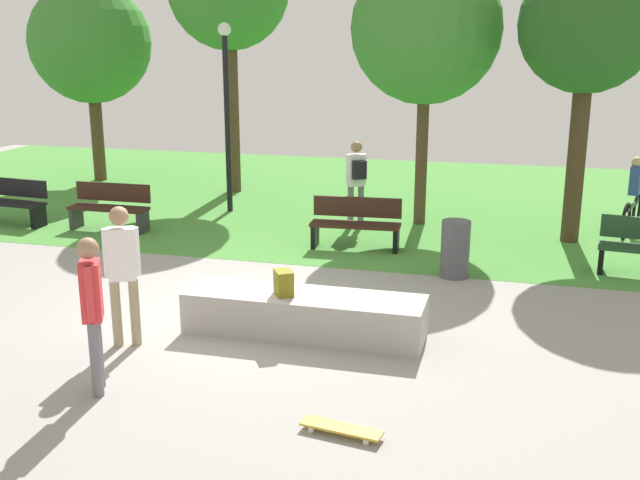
% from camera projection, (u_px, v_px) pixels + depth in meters
% --- Properties ---
extents(ground_plane, '(28.00, 28.00, 0.00)m').
position_uv_depth(ground_plane, '(237.00, 314.00, 10.19)').
color(ground_plane, gray).
extents(grass_lawn, '(26.60, 11.60, 0.01)m').
position_uv_depth(grass_lawn, '(360.00, 196.00, 17.84)').
color(grass_lawn, '#478C38').
rests_on(grass_lawn, ground_plane).
extents(concrete_ledge, '(3.06, 0.82, 0.53)m').
position_uv_depth(concrete_ledge, '(304.00, 314.00, 9.44)').
color(concrete_ledge, '#A8A59E').
rests_on(concrete_ledge, ground_plane).
extents(backpack_on_ledge, '(0.32, 0.34, 0.32)m').
position_uv_depth(backpack_on_ledge, '(284.00, 283.00, 9.31)').
color(backpack_on_ledge, olive).
rests_on(backpack_on_ledge, concrete_ledge).
extents(skater_performing_trick, '(0.32, 0.39, 1.70)m').
position_uv_depth(skater_performing_trick, '(92.00, 303.00, 7.68)').
color(skater_performing_trick, slate).
rests_on(skater_performing_trick, ground_plane).
extents(skater_watching, '(0.40, 0.32, 1.75)m').
position_uv_depth(skater_watching, '(122.00, 265.00, 8.88)').
color(skater_watching, tan).
rests_on(skater_watching, ground_plane).
extents(skateboard_by_ledge, '(0.82, 0.32, 0.08)m').
position_uv_depth(skateboard_by_ledge, '(341.00, 428.00, 7.05)').
color(skateboard_by_ledge, gold).
rests_on(skateboard_by_ledge, ground_plane).
extents(park_bench_near_path, '(1.63, 0.56, 0.91)m').
position_uv_depth(park_bench_near_path, '(356.00, 222.00, 13.29)').
color(park_bench_near_path, '#331E14').
rests_on(park_bench_near_path, ground_plane).
extents(park_bench_by_oak, '(1.60, 0.48, 0.91)m').
position_uv_depth(park_bench_by_oak, '(110.00, 206.00, 14.61)').
color(park_bench_by_oak, '#331E14').
rests_on(park_bench_by_oak, ground_plane).
extents(park_bench_center_lawn, '(1.63, 0.60, 0.91)m').
position_uv_depth(park_bench_center_lawn, '(10.00, 201.00, 15.09)').
color(park_bench_center_lawn, black).
rests_on(park_bench_center_lawn, ground_plane).
extents(tree_slender_maple, '(2.90, 2.90, 5.31)m').
position_uv_depth(tree_slender_maple, '(426.00, 29.00, 14.23)').
color(tree_slender_maple, '#4C3823').
rests_on(tree_slender_maple, grass_lawn).
extents(tree_young_birch, '(3.10, 3.10, 5.14)m').
position_uv_depth(tree_young_birch, '(90.00, 43.00, 19.06)').
color(tree_young_birch, '#4C3823').
rests_on(tree_young_birch, grass_lawn).
extents(tree_tall_oak, '(2.41, 2.41, 5.11)m').
position_uv_depth(tree_tall_oak, '(588.00, 27.00, 12.89)').
color(tree_tall_oak, '#42301E').
rests_on(tree_tall_oak, grass_lawn).
extents(lamp_post, '(0.28, 0.28, 3.99)m').
position_uv_depth(lamp_post, '(227.00, 98.00, 15.70)').
color(lamp_post, black).
rests_on(lamp_post, ground_plane).
extents(trash_bin, '(0.45, 0.45, 0.91)m').
position_uv_depth(trash_bin, '(455.00, 249.00, 11.67)').
color(trash_bin, '#4C4C51').
rests_on(trash_bin, ground_plane).
extents(pedestrian_with_backpack, '(0.43, 0.44, 1.73)m').
position_uv_depth(pedestrian_with_backpack, '(357.00, 176.00, 14.66)').
color(pedestrian_with_backpack, slate).
rests_on(pedestrian_with_backpack, ground_plane).
extents(cyclist_on_bicycle, '(0.60, 1.76, 1.52)m').
position_uv_depth(cyclist_on_bicycle, '(633.00, 200.00, 14.37)').
color(cyclist_on_bicycle, black).
rests_on(cyclist_on_bicycle, ground_plane).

